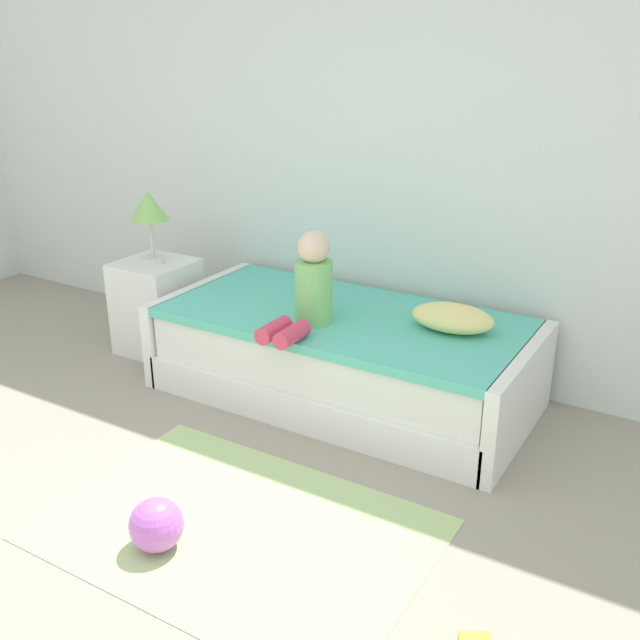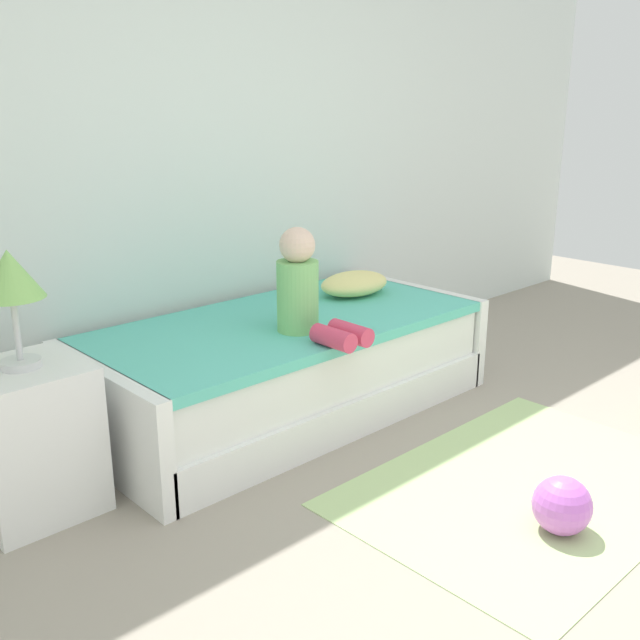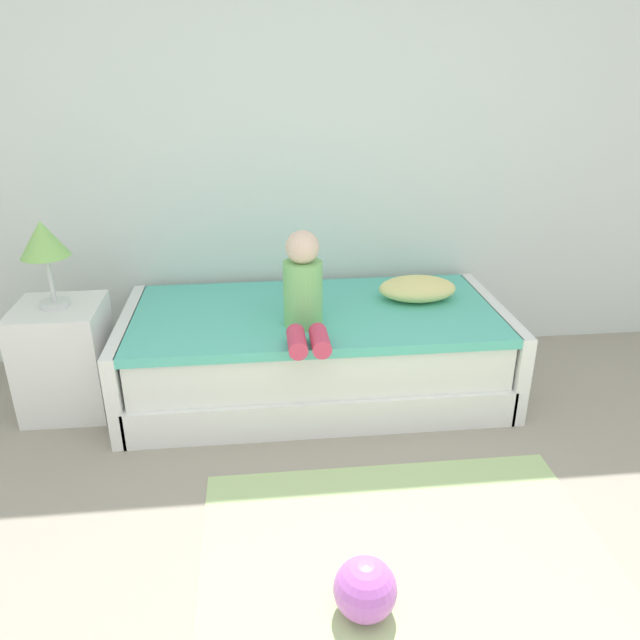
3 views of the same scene
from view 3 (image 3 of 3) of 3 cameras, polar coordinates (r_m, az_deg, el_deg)
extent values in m
cube|color=silver|center=(3.69, -0.88, 18.39)|extent=(7.20, 0.10, 2.90)
cube|color=white|center=(3.51, -0.44, -5.09)|extent=(2.00, 1.00, 0.20)
cube|color=white|center=(3.41, -0.45, -1.78)|extent=(1.94, 0.94, 0.25)
cube|color=#59C6B2|center=(3.35, -0.46, 0.54)|extent=(1.98, 0.98, 0.05)
cube|color=white|center=(3.50, -17.32, -3.58)|extent=(0.07, 1.00, 0.50)
cube|color=white|center=(3.68, 15.59, -2.03)|extent=(0.07, 1.00, 0.50)
cube|color=white|center=(3.53, -22.80, -3.32)|extent=(0.44, 0.44, 0.60)
cylinder|color=silver|center=(3.41, -23.62, 1.41)|extent=(0.15, 0.15, 0.03)
cylinder|color=silver|center=(3.36, -24.00, 3.54)|extent=(0.02, 0.02, 0.24)
cone|color=#8CCC66|center=(3.30, -24.60, 6.95)|extent=(0.24, 0.24, 0.18)
cylinder|color=#7FC672|center=(3.10, -1.61, 2.48)|extent=(0.20, 0.20, 0.34)
sphere|color=beige|center=(3.02, -1.67, 6.84)|extent=(0.17, 0.17, 0.17)
cylinder|color=#D83F60|center=(2.87, -2.19, -2.04)|extent=(0.09, 0.22, 0.09)
cylinder|color=#D83F60|center=(2.88, -0.01, -1.94)|extent=(0.09, 0.22, 0.09)
ellipsoid|color=#F2E58C|center=(3.51, 9.13, 2.93)|extent=(0.44, 0.30, 0.13)
sphere|color=#CC66D8|center=(2.28, 4.27, -23.90)|extent=(0.22, 0.22, 0.22)
cube|color=#B2D189|center=(2.57, 8.07, -20.77)|extent=(1.60, 1.10, 0.01)
camera|label=1|loc=(2.15, 92.09, 3.90)|focal=41.14mm
camera|label=2|loc=(2.02, -82.42, -4.00)|focal=40.40mm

